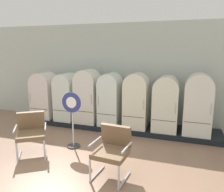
{
  "coord_description": "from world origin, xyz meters",
  "views": [
    {
      "loc": [
        2.02,
        -3.09,
        2.33
      ],
      "look_at": [
        0.05,
        2.75,
        1.04
      ],
      "focal_mm": 35.74,
      "sensor_mm": 36.0,
      "label": 1
    }
  ],
  "objects": [
    {
      "name": "refrigerator_5",
      "position": [
        1.52,
        2.93,
        0.94
      ],
      "size": [
        0.67,
        0.7,
        1.5
      ],
      "color": "silver",
      "rests_on": "display_plinth"
    },
    {
      "name": "refrigerator_3",
      "position": [
        -0.07,
        2.92,
        0.95
      ],
      "size": [
        0.6,
        0.68,
        1.52
      ],
      "color": "silver",
      "rests_on": "display_plinth"
    },
    {
      "name": "armchair_left",
      "position": [
        -1.2,
        0.8,
        0.55
      ],
      "size": [
        0.85,
        0.86,
        0.96
      ],
      "color": "silver",
      "rests_on": "ground"
    },
    {
      "name": "ground",
      "position": [
        0.0,
        0.0,
        -0.03
      ],
      "size": [
        12.0,
        10.0,
        0.05
      ],
      "primitive_type": "cube",
      "color": "#8B6953"
    },
    {
      "name": "refrigerator_0",
      "position": [
        -2.33,
        2.93,
        0.91
      ],
      "size": [
        0.71,
        0.7,
        1.47
      ],
      "color": "silver",
      "rests_on": "display_plinth"
    },
    {
      "name": "refrigerator_1",
      "position": [
        -1.52,
        2.94,
        0.92
      ],
      "size": [
        0.6,
        0.72,
        1.47
      ],
      "color": "silver",
      "rests_on": "display_plinth"
    },
    {
      "name": "armchair_right",
      "position": [
        0.81,
        0.52,
        0.55
      ],
      "size": [
        0.7,
        0.69,
        0.96
      ],
      "color": "silver",
      "rests_on": "ground"
    },
    {
      "name": "display_plinth",
      "position": [
        0.0,
        3.02,
        0.07
      ],
      "size": [
        6.07,
        0.95,
        0.14
      ],
      "primitive_type": "cube",
      "color": "black",
      "rests_on": "ground"
    },
    {
      "name": "sign_stand",
      "position": [
        -0.5,
        1.42,
        0.68
      ],
      "size": [
        0.48,
        0.32,
        1.36
      ],
      "color": "#2D2D30",
      "rests_on": "ground"
    },
    {
      "name": "refrigerator_6",
      "position": [
        2.34,
        2.9,
        0.99
      ],
      "size": [
        0.69,
        0.64,
        1.6
      ],
      "color": "silver",
      "rests_on": "display_plinth"
    },
    {
      "name": "refrigerator_4",
      "position": [
        0.71,
        2.89,
        0.97
      ],
      "size": [
        0.65,
        0.63,
        1.56
      ],
      "color": "silver",
      "rests_on": "display_plinth"
    },
    {
      "name": "back_wall",
      "position": [
        0.0,
        3.66,
        1.58
      ],
      "size": [
        11.76,
        0.12,
        3.12
      ],
      "color": "#BAC4BC",
      "rests_on": "ground"
    },
    {
      "name": "refrigerator_2",
      "position": [
        -0.79,
        2.92,
        1.0
      ],
      "size": [
        0.65,
        0.68,
        1.61
      ],
      "color": "silver",
      "rests_on": "display_plinth"
    }
  ]
}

